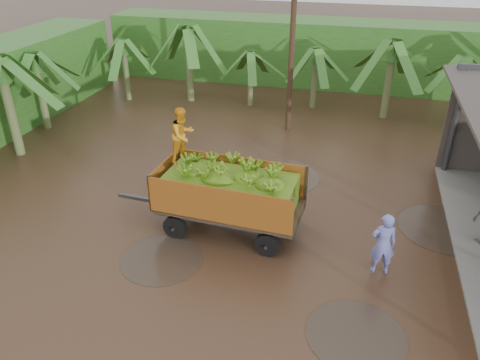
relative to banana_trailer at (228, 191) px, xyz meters
The scene contains 6 objects.
ground 2.05m from the banana_trailer, ahead, with size 100.00×100.00×0.00m, color black.
hedge_north 16.08m from the banana_trailer, 91.53° to the left, with size 22.00×3.00×3.60m, color #2D661E.
banana_trailer is the anchor object (origin of this frame).
man_blue 4.59m from the banana_trailer, 11.90° to the right, with size 0.66×0.44×1.82m, color #6F73CA.
utility_pole 9.00m from the banana_trailer, 87.23° to the left, with size 1.20×0.24×8.64m.
banana_plants 7.08m from the banana_trailer, 120.08° to the left, with size 24.87×21.00×4.32m.
Camera 1 is at (1.80, -11.56, 8.20)m, focal length 35.00 mm.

